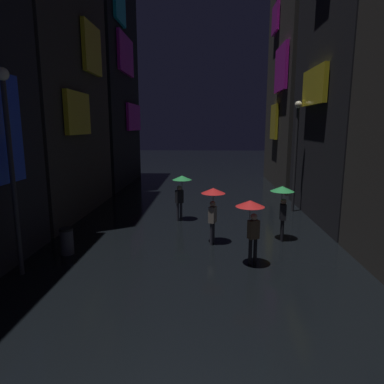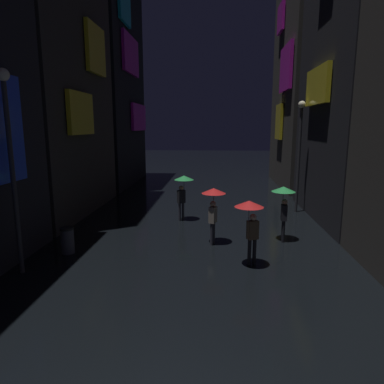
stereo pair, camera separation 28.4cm
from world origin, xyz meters
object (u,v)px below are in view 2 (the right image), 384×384
pedestrian_far_right_green (284,198)px  streetlamp_left_near (10,151)px  streetlamp_right_far (300,144)px  pedestrian_near_crossing_red (250,215)px  trash_bin (68,240)px  pedestrian_midstreet_left_red (213,200)px  pedestrian_foreground_right_green (183,185)px

pedestrian_far_right_green → streetlamp_left_near: size_ratio=0.36×
pedestrian_far_right_green → streetlamp_right_far: bearing=71.3°
pedestrian_near_crossing_red → trash_bin: pedestrian_near_crossing_red is taller
streetlamp_left_near → pedestrian_far_right_green: bearing=23.1°
pedestrian_near_crossing_red → streetlamp_left_near: 7.28m
pedestrian_near_crossing_red → streetlamp_left_near: (-6.92, -1.06, 2.01)m
trash_bin → pedestrian_midstreet_left_red: bearing=15.2°
pedestrian_far_right_green → streetlamp_right_far: size_ratio=0.38×
pedestrian_foreground_right_green → streetlamp_left_near: 7.88m
pedestrian_near_crossing_red → pedestrian_foreground_right_green: bearing=116.5°
pedestrian_near_crossing_red → streetlamp_right_far: (3.08, 7.19, 1.83)m
pedestrian_near_crossing_red → pedestrian_far_right_green: size_ratio=1.00×
pedestrian_midstreet_left_red → streetlamp_right_far: bearing=50.7°
streetlamp_right_far → trash_bin: 11.77m
pedestrian_far_right_green → streetlamp_left_near: streetlamp_left_near is taller
pedestrian_near_crossing_red → streetlamp_left_near: streetlamp_left_near is taller
streetlamp_right_far → pedestrian_near_crossing_red: bearing=-113.2°
pedestrian_foreground_right_green → pedestrian_far_right_green: (4.11, -2.69, 0.00)m
streetlamp_right_far → streetlamp_left_near: size_ratio=0.94×
pedestrian_far_right_green → trash_bin: size_ratio=2.28×
pedestrian_near_crossing_red → trash_bin: (-6.22, 0.64, -1.20)m
pedestrian_midstreet_left_red → streetlamp_left_near: (-5.75, -3.06, 2.01)m
pedestrian_near_crossing_red → pedestrian_far_right_green: bearing=59.3°
pedestrian_foreground_right_green → streetlamp_left_near: size_ratio=0.36×
pedestrian_midstreet_left_red → pedestrian_near_crossing_red: bearing=-59.8°
pedestrian_foreground_right_green → pedestrian_far_right_green: size_ratio=1.00×
pedestrian_midstreet_left_red → trash_bin: size_ratio=2.28×
pedestrian_near_crossing_red → streetlamp_right_far: size_ratio=0.38×
pedestrian_far_right_green → streetlamp_left_near: bearing=-156.9°
pedestrian_far_right_green → pedestrian_near_crossing_red: bearing=-120.7°
pedestrian_midstreet_left_red → streetlamp_right_far: streetlamp_right_far is taller
pedestrian_foreground_right_green → trash_bin: pedestrian_foreground_right_green is taller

